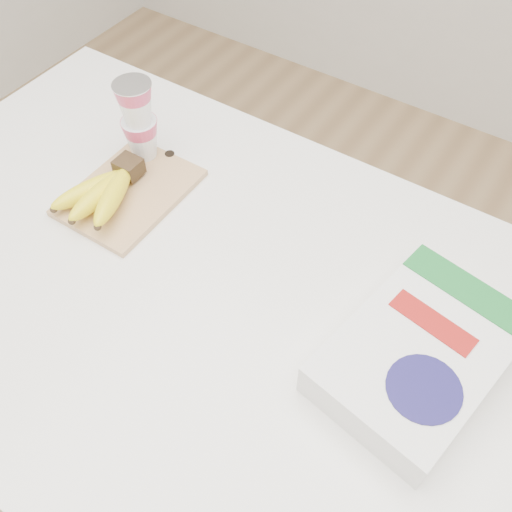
{
  "coord_description": "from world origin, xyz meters",
  "views": [
    {
      "loc": [
        0.43,
        -0.42,
        1.78
      ],
      "look_at": [
        0.1,
        0.08,
        1.02
      ],
      "focal_mm": 40.0,
      "sensor_mm": 36.0,
      "label": 1
    }
  ],
  "objects": [
    {
      "name": "room",
      "position": [
        0.0,
        0.0,
        1.35
      ],
      "size": [
        4.0,
        4.0,
        4.0
      ],
      "color": "tan",
      "rests_on": "ground"
    },
    {
      "name": "cutting_board",
      "position": [
        -0.21,
        0.1,
        0.99
      ],
      "size": [
        0.19,
        0.26,
        0.01
      ],
      "primitive_type": "cube",
      "rotation": [
        0.0,
        0.0,
        0.01
      ],
      "color": "tan",
      "rests_on": "table"
    },
    {
      "name": "bananas",
      "position": [
        -0.23,
        0.06,
        1.02
      ],
      "size": [
        0.15,
        0.19,
        0.06
      ],
      "color": "#382816",
      "rests_on": "cutting_board"
    },
    {
      "name": "cereal_box",
      "position": [
        0.41,
        0.06,
        1.01
      ],
      "size": [
        0.26,
        0.35,
        0.07
      ],
      "rotation": [
        0.0,
        0.0,
        -0.17
      ],
      "color": "white",
      "rests_on": "table"
    },
    {
      "name": "table",
      "position": [
        0.0,
        0.0,
        0.49
      ],
      "size": [
        1.31,
        0.87,
        0.98
      ],
      "primitive_type": "cube",
      "color": "white",
      "rests_on": "ground"
    },
    {
      "name": "yogurt_stack",
      "position": [
        -0.25,
        0.19,
        1.08
      ],
      "size": [
        0.08,
        0.08,
        0.17
      ],
      "color": "white",
      "rests_on": "cutting_board"
    }
  ]
}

